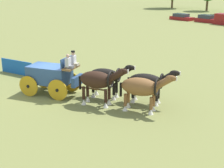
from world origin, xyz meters
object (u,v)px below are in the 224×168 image
at_px(show_wagon, 52,75).
at_px(draft_horse_lead_off, 142,88).
at_px(draft_horse_rear_off, 98,81).
at_px(parked_vehicle_b, 207,19).
at_px(draft_horse_lead_near, 149,82).
at_px(draft_horse_rear_near, 107,77).
at_px(parked_vehicle_a, 182,17).

relative_size(show_wagon, draft_horse_lead_off, 1.81).
xyz_separation_m(show_wagon, draft_horse_lead_off, (5.86, 1.70, 0.10)).
distance_m(draft_horse_rear_off, parked_vehicle_b, 41.73).
bearing_deg(draft_horse_lead_near, draft_horse_lead_off, -68.67).
distance_m(show_wagon, parked_vehicle_b, 41.43).
bearing_deg(draft_horse_lead_off, draft_horse_rear_near, 175.53).
xyz_separation_m(draft_horse_rear_near, parked_vehicle_b, (-13.15, 38.23, -0.81)).
height_order(draft_horse_rear_near, parked_vehicle_a, draft_horse_rear_near).
height_order(draft_horse_rear_near, draft_horse_lead_off, draft_horse_lead_off).
height_order(draft_horse_rear_off, draft_horse_lead_near, draft_horse_rear_off).
xyz_separation_m(draft_horse_lead_off, parked_vehicle_a, (-20.98, 38.38, -0.88)).
bearing_deg(parked_vehicle_a, draft_horse_lead_off, -61.33).
bearing_deg(draft_horse_rear_off, parked_vehicle_b, 109.05).
bearing_deg(parked_vehicle_a, draft_horse_rear_off, -64.74).
bearing_deg(draft_horse_rear_near, draft_horse_lead_near, 22.32).
distance_m(draft_horse_lead_near, parked_vehicle_b, 40.36).
distance_m(draft_horse_rear_near, parked_vehicle_b, 40.43).
bearing_deg(parked_vehicle_b, draft_horse_rear_near, -71.02).
height_order(draft_horse_rear_off, draft_horse_lead_off, draft_horse_rear_off).
bearing_deg(draft_horse_rear_off, parked_vehicle_a, 115.26).
bearing_deg(draft_horse_rear_off, draft_horse_rear_near, 111.21).
bearing_deg(parked_vehicle_a, draft_horse_rear_near, -64.61).
bearing_deg(draft_horse_rear_near, draft_horse_lead_off, -4.47).
height_order(parked_vehicle_a, parked_vehicle_b, parked_vehicle_b).
xyz_separation_m(draft_horse_lead_near, draft_horse_lead_off, (0.47, -1.21, 0.07)).
xyz_separation_m(draft_horse_rear_near, draft_horse_lead_near, (2.40, 0.99, -0.05)).
distance_m(show_wagon, draft_horse_rear_off, 3.53).
distance_m(draft_horse_lead_off, parked_vehicle_a, 43.75).
height_order(draft_horse_lead_near, draft_horse_lead_off, draft_horse_lead_off).
bearing_deg(draft_horse_lead_near, show_wagon, -151.59).
bearing_deg(draft_horse_lead_near, draft_horse_rear_off, -131.31).
xyz_separation_m(draft_horse_lead_near, parked_vehicle_b, (-15.55, 37.24, -0.76)).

